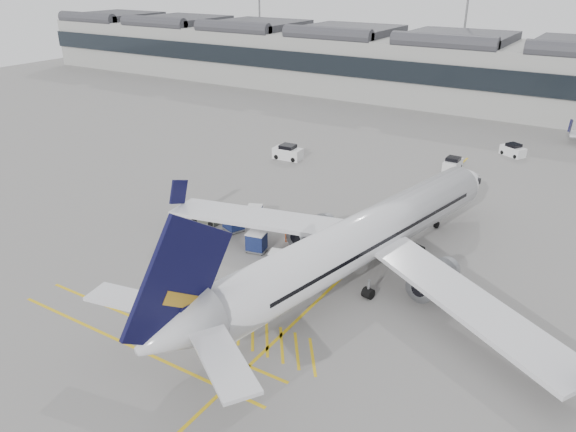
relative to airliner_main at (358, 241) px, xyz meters
The scene contains 18 objects.
ground 12.01m from the airliner_main, 160.44° to the right, with size 220.00×220.00×0.00m, color gray.
terminal 68.98m from the airliner_main, 99.09° to the left, with size 200.00×20.45×12.40m.
light_masts 83.84m from the airliner_main, 98.69° to the left, with size 113.00×0.60×25.45m.
apron_markings 7.01m from the airliner_main, 98.23° to the left, with size 0.25×60.00×0.01m, color gold.
airliner_main is the anchor object (origin of this frame).
belt_loader 5.91m from the airliner_main, 81.87° to the left, with size 5.33×3.28×2.12m.
baggage_cart_a 6.93m from the airliner_main, 158.96° to the right, with size 1.86×1.67×1.64m.
baggage_cart_b 14.42m from the airliner_main, 160.57° to the left, with size 1.89×1.75×1.60m.
baggage_cart_c 14.13m from the airliner_main, behind, with size 2.35×2.15×2.01m.
baggage_cart_d 9.77m from the airliner_main, behind, with size 2.00×1.76×1.84m.
ramp_agent_a 8.37m from the airliner_main, 140.53° to the left, with size 0.68×0.45×1.87m, color orange.
ramp_agent_b 8.87m from the airliner_main, 162.79° to the left, with size 0.92×0.71×1.89m, color #F45D0C.
pushback_tug 17.48m from the airliner_main, behind, with size 2.83×1.82×1.55m.
safety_cone_nose 19.45m from the airliner_main, 99.02° to the left, with size 0.35×0.35×0.49m, color #F24C0A.
safety_cone_engine 5.55m from the airliner_main, 29.42° to the left, with size 0.41×0.41×0.57m, color #F24C0A.
service_van_left 31.33m from the airliner_main, 132.23° to the left, with size 3.87×2.10×1.94m.
service_van_mid 30.30m from the airliner_main, 92.22° to the left, with size 1.70×3.32×1.70m.
service_van_right 40.56m from the airliner_main, 84.44° to the left, with size 3.62×3.01×1.67m.
Camera 1 is at (27.35, -33.09, 23.42)m, focal length 35.00 mm.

